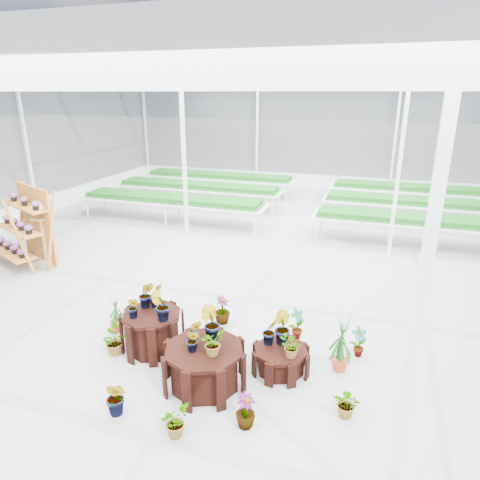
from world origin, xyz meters
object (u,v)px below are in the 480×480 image
(shelf_rack, at_px, (20,227))
(plinth_low, at_px, (281,360))
(bird_table, at_px, (43,233))
(plinth_tall, at_px, (153,331))
(plinth_mid, at_px, (204,367))

(shelf_rack, bearing_deg, plinth_low, 6.06)
(plinth_low, height_order, bird_table, bird_table)
(plinth_tall, height_order, plinth_mid, plinth_tall)
(plinth_tall, xyz_separation_m, bird_table, (-4.51, 2.56, 0.49))
(plinth_mid, relative_size, plinth_low, 1.39)
(plinth_mid, height_order, shelf_rack, shelf_rack)
(plinth_tall, height_order, plinth_low, plinth_tall)
(plinth_mid, xyz_separation_m, shelf_rack, (-6.27, 3.04, 0.66))
(shelf_rack, bearing_deg, bird_table, 36.45)
(shelf_rack, height_order, bird_table, shelf_rack)
(plinth_low, xyz_separation_m, shelf_rack, (-7.27, 2.34, 0.78))
(plinth_mid, bearing_deg, plinth_low, 34.99)
(bird_table, bearing_deg, shelf_rack, -177.18)
(bird_table, bearing_deg, plinth_mid, -38.73)
(shelf_rack, bearing_deg, plinth_mid, -1.97)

